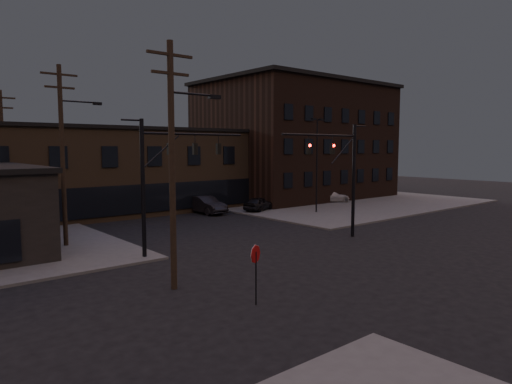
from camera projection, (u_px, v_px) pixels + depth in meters
ground at (344, 263)px, 25.24m from camera, size 140.00×140.00×0.00m
sidewalk_ne at (318, 199)px, 56.07m from camera, size 30.00×30.00×0.15m
building_row at (127, 171)px, 46.23m from camera, size 40.00×12.00×8.00m
building_right at (295, 143)px, 58.45m from camera, size 22.00×16.00×14.00m
traffic_signal_near at (343, 169)px, 31.61m from camera, size 7.12×0.24×8.00m
traffic_signal_far at (163, 171)px, 26.57m from camera, size 7.12×0.24×8.00m
stop_sign at (256, 260)px, 18.44m from camera, size 0.72×0.33×2.48m
utility_pole_near at (173, 159)px, 20.17m from camera, size 3.70×0.28×11.00m
utility_pole_mid at (63, 152)px, 28.67m from camera, size 3.70×0.28×11.50m
utility_pole_far at (3, 155)px, 37.18m from camera, size 2.20×0.28×11.00m
lot_light_a at (317, 157)px, 43.69m from camera, size 1.50×0.28×9.14m
lot_light_b at (320, 155)px, 51.33m from camera, size 1.50×0.28×9.14m
parked_car_lot_a at (259, 204)px, 45.26m from camera, size 4.31×2.92×1.36m
parked_car_lot_b at (331, 196)px, 52.34m from camera, size 4.75×3.60×1.28m
car_crossing at (205, 205)px, 44.26m from camera, size 2.00×5.20×1.69m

